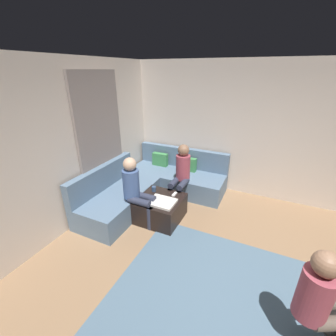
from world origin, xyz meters
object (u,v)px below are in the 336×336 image
(coffee_mug, at_px, (154,189))
(person_on_couch_back, at_px, (181,173))
(ottoman, at_px, (160,208))
(game_remote, at_px, (174,194))
(person_on_armchair, at_px, (323,300))
(sectional_couch, at_px, (154,185))
(person_on_couch_side, at_px, (136,189))

(coffee_mug, distance_m, person_on_couch_back, 0.63)
(ottoman, bearing_deg, game_remote, 50.71)
(game_remote, xyz_separation_m, person_on_armchair, (2.06, -1.44, 0.21))
(coffee_mug, distance_m, person_on_armchair, 2.83)
(ottoman, height_order, person_on_armchair, person_on_armchair)
(sectional_couch, distance_m, person_on_couch_side, 0.95)
(ottoman, distance_m, person_on_couch_side, 0.60)
(person_on_couch_side, height_order, person_on_armchair, person_on_couch_side)
(ottoman, xyz_separation_m, person_on_couch_back, (0.12, 0.68, 0.45))
(person_on_couch_back, relative_size, person_on_armchair, 1.02)
(ottoman, bearing_deg, sectional_couch, 127.17)
(ottoman, relative_size, game_remote, 5.07)
(coffee_mug, height_order, person_on_couch_side, person_on_couch_side)
(sectional_couch, distance_m, person_on_couch_back, 0.70)
(person_on_couch_side, bearing_deg, coffee_mug, 165.86)
(coffee_mug, distance_m, person_on_couch_side, 0.47)
(game_remote, bearing_deg, ottoman, -129.29)
(sectional_couch, bearing_deg, person_on_couch_side, -80.29)
(person_on_armchair, bearing_deg, game_remote, -152.55)
(sectional_couch, height_order, person_on_armchair, person_on_armchair)
(game_remote, bearing_deg, coffee_mug, -174.29)
(person_on_couch_back, xyz_separation_m, person_on_couch_side, (-0.44, -0.92, 0.00))
(person_on_couch_back, relative_size, person_on_couch_side, 1.00)
(game_remote, bearing_deg, person_on_couch_side, -137.75)
(ottoman, distance_m, person_on_couch_back, 0.82)
(ottoman, bearing_deg, person_on_couch_back, 80.33)
(coffee_mug, bearing_deg, person_on_armchair, -29.71)
(person_on_couch_back, bearing_deg, sectional_couch, 5.34)
(person_on_couch_side, relative_size, person_on_armchair, 1.02)
(sectional_couch, relative_size, coffee_mug, 26.84)
(sectional_couch, height_order, person_on_couch_side, person_on_couch_side)
(game_remote, height_order, person_on_couch_back, person_on_couch_back)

